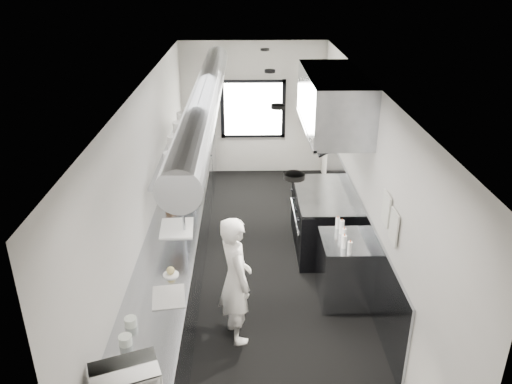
{
  "coord_description": "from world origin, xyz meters",
  "views": [
    {
      "loc": [
        -0.16,
        -6.5,
        4.22
      ],
      "look_at": [
        -0.03,
        -0.2,
        1.38
      ],
      "focal_mm": 35.86,
      "sensor_mm": 36.0,
      "label": 1
    }
  ],
  "objects_px": {
    "range": "(322,220)",
    "deli_tub_b": "(131,322)",
    "prep_counter": "(175,263)",
    "deli_tub_a": "(125,340)",
    "pass_shelf": "(179,152)",
    "microwave": "(126,384)",
    "squeeze_bottle_c": "(344,235)",
    "squeeze_bottle_d": "(342,227)",
    "plate_stack_b": "(175,145)",
    "cutting_board": "(177,228)",
    "line_cook": "(236,280)",
    "knife_block": "(171,194)",
    "plate_stack_c": "(181,133)",
    "squeeze_bottle_e": "(338,223)",
    "squeeze_bottle_a": "(350,248)",
    "far_work_table": "(197,165)",
    "small_plate": "(171,275)",
    "squeeze_bottle_b": "(344,242)",
    "plate_stack_a": "(172,161)",
    "exhaust_hood": "(333,102)",
    "bottle_station": "(344,269)",
    "plate_stack_d": "(184,123)"
  },
  "relations": [
    {
      "from": "range",
      "to": "deli_tub_b",
      "type": "distance_m",
      "value": 3.9
    },
    {
      "from": "prep_counter",
      "to": "deli_tub_a",
      "type": "distance_m",
      "value": 2.2
    },
    {
      "from": "pass_shelf",
      "to": "microwave",
      "type": "height_order",
      "value": "pass_shelf"
    },
    {
      "from": "squeeze_bottle_c",
      "to": "squeeze_bottle_d",
      "type": "relative_size",
      "value": 0.9
    },
    {
      "from": "plate_stack_b",
      "to": "cutting_board",
      "type": "bearing_deg",
      "value": -84.77
    },
    {
      "from": "microwave",
      "to": "line_cook",
      "type": "bearing_deg",
      "value": 44.14
    },
    {
      "from": "knife_block",
      "to": "squeeze_bottle_c",
      "type": "distance_m",
      "value": 2.71
    },
    {
      "from": "line_cook",
      "to": "plate_stack_c",
      "type": "relative_size",
      "value": 4.67
    },
    {
      "from": "squeeze_bottle_e",
      "to": "squeeze_bottle_a",
      "type": "bearing_deg",
      "value": -86.52
    },
    {
      "from": "squeeze_bottle_c",
      "to": "deli_tub_a",
      "type": "bearing_deg",
      "value": -141.5
    },
    {
      "from": "line_cook",
      "to": "squeeze_bottle_d",
      "type": "xyz_separation_m",
      "value": [
        1.4,
        0.94,
        0.18
      ]
    },
    {
      "from": "line_cook",
      "to": "plate_stack_c",
      "type": "xyz_separation_m",
      "value": [
        -0.9,
        2.76,
        0.93
      ]
    },
    {
      "from": "range",
      "to": "deli_tub_b",
      "type": "xyz_separation_m",
      "value": [
        -2.36,
        -3.06,
        0.48
      ]
    },
    {
      "from": "deli_tub_a",
      "to": "deli_tub_b",
      "type": "bearing_deg",
      "value": 91.19
    },
    {
      "from": "far_work_table",
      "to": "cutting_board",
      "type": "bearing_deg",
      "value": -89.39
    },
    {
      "from": "deli_tub_a",
      "to": "small_plate",
      "type": "relative_size",
      "value": 0.7
    },
    {
      "from": "plate_stack_b",
      "to": "squeeze_bottle_b",
      "type": "distance_m",
      "value": 2.92
    },
    {
      "from": "plate_stack_c",
      "to": "plate_stack_a",
      "type": "bearing_deg",
      "value": -89.84
    },
    {
      "from": "squeeze_bottle_a",
      "to": "squeeze_bottle_e",
      "type": "bearing_deg",
      "value": 93.48
    },
    {
      "from": "exhaust_hood",
      "to": "bottle_station",
      "type": "xyz_separation_m",
      "value": [
        0.05,
        -1.4,
        -1.94
      ]
    },
    {
      "from": "plate_stack_b",
      "to": "plate_stack_c",
      "type": "height_order",
      "value": "plate_stack_c"
    },
    {
      "from": "squeeze_bottle_a",
      "to": "deli_tub_a",
      "type": "bearing_deg",
      "value": -146.81
    },
    {
      "from": "deli_tub_b",
      "to": "plate_stack_b",
      "type": "relative_size",
      "value": 0.41
    },
    {
      "from": "exhaust_hood",
      "to": "deli_tub_a",
      "type": "relative_size",
      "value": 17.01
    },
    {
      "from": "cutting_board",
      "to": "squeeze_bottle_b",
      "type": "bearing_deg",
      "value": -14.2
    },
    {
      "from": "range",
      "to": "squeeze_bottle_a",
      "type": "distance_m",
      "value": 1.82
    },
    {
      "from": "small_plate",
      "to": "squeeze_bottle_b",
      "type": "relative_size",
      "value": 1.04
    },
    {
      "from": "deli_tub_b",
      "to": "plate_stack_b",
      "type": "bearing_deg",
      "value": 87.94
    },
    {
      "from": "plate_stack_c",
      "to": "squeeze_bottle_d",
      "type": "xyz_separation_m",
      "value": [
        2.3,
        -1.82,
        -0.75
      ]
    },
    {
      "from": "line_cook",
      "to": "exhaust_hood",
      "type": "bearing_deg",
      "value": -52.8
    },
    {
      "from": "far_work_table",
      "to": "squeeze_bottle_a",
      "type": "xyz_separation_m",
      "value": [
        2.27,
        -4.24,
        0.54
      ]
    },
    {
      "from": "plate_stack_c",
      "to": "squeeze_bottle_d",
      "type": "bearing_deg",
      "value": -38.36
    },
    {
      "from": "exhaust_hood",
      "to": "bottle_station",
      "type": "distance_m",
      "value": 2.39
    },
    {
      "from": "line_cook",
      "to": "microwave",
      "type": "distance_m",
      "value": 2.06
    },
    {
      "from": "bottle_station",
      "to": "squeeze_bottle_b",
      "type": "relative_size",
      "value": 5.08
    },
    {
      "from": "far_work_table",
      "to": "prep_counter",
      "type": "bearing_deg",
      "value": -90.0
    },
    {
      "from": "deli_tub_a",
      "to": "plate_stack_b",
      "type": "xyz_separation_m",
      "value": [
        0.11,
        3.4,
        0.78
      ]
    },
    {
      "from": "knife_block",
      "to": "plate_stack_d",
      "type": "bearing_deg",
      "value": 107.39
    },
    {
      "from": "prep_counter",
      "to": "plate_stack_a",
      "type": "xyz_separation_m",
      "value": [
        -0.04,
        0.65,
        1.25
      ]
    },
    {
      "from": "small_plate",
      "to": "deli_tub_a",
      "type": "bearing_deg",
      "value": -103.29
    },
    {
      "from": "plate_stack_a",
      "to": "squeeze_bottle_b",
      "type": "bearing_deg",
      "value": -24.69
    },
    {
      "from": "exhaust_hood",
      "to": "squeeze_bottle_a",
      "type": "relative_size",
      "value": 12.83
    },
    {
      "from": "small_plate",
      "to": "knife_block",
      "type": "distance_m",
      "value": 2.04
    },
    {
      "from": "deli_tub_a",
      "to": "far_work_table",
      "type": "bearing_deg",
      "value": 88.34
    },
    {
      "from": "exhaust_hood",
      "to": "prep_counter",
      "type": "height_order",
      "value": "exhaust_hood"
    },
    {
      "from": "deli_tub_a",
      "to": "plate_stack_b",
      "type": "relative_size",
      "value": 0.43
    },
    {
      "from": "squeeze_bottle_c",
      "to": "microwave",
      "type": "bearing_deg",
      "value": -131.27
    },
    {
      "from": "cutting_board",
      "to": "plate_stack_a",
      "type": "xyz_separation_m",
      "value": [
        -0.08,
        0.49,
        0.79
      ]
    },
    {
      "from": "plate_stack_c",
      "to": "squeeze_bottle_b",
      "type": "relative_size",
      "value": 1.97
    },
    {
      "from": "deli_tub_a",
      "to": "plate_stack_d",
      "type": "distance_m",
      "value": 4.54
    }
  ]
}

